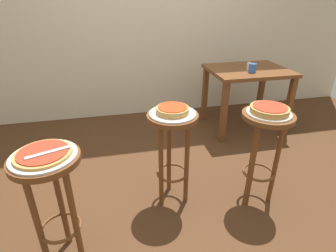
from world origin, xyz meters
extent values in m
plane|color=#4C2D19|center=(0.00, 0.00, 0.00)|extent=(6.00, 6.00, 0.00)
cylinder|color=brown|center=(-0.88, -0.60, 0.74)|extent=(0.37, 0.37, 0.03)
cylinder|color=brown|center=(-0.88, -0.49, 0.36)|extent=(0.04, 0.04, 0.72)
cylinder|color=brown|center=(-0.98, -0.66, 0.36)|extent=(0.04, 0.04, 0.72)
cylinder|color=brown|center=(-0.78, -0.66, 0.36)|extent=(0.04, 0.04, 0.72)
torus|color=brown|center=(-0.88, -0.60, 0.25)|extent=(0.25, 0.25, 0.02)
cylinder|color=silver|center=(-0.88, -0.60, 0.76)|extent=(0.34, 0.34, 0.01)
cylinder|color=tan|center=(-0.88, -0.60, 0.77)|extent=(0.29, 0.29, 0.01)
cylinder|color=#B23823|center=(-0.88, -0.60, 0.78)|extent=(0.26, 0.26, 0.01)
cylinder|color=brown|center=(0.57, -0.35, 0.74)|extent=(0.37, 0.37, 0.03)
cylinder|color=brown|center=(0.57, -0.24, 0.36)|extent=(0.04, 0.04, 0.72)
cylinder|color=brown|center=(0.47, -0.41, 0.36)|extent=(0.04, 0.04, 0.72)
cylinder|color=brown|center=(0.67, -0.41, 0.36)|extent=(0.04, 0.04, 0.72)
torus|color=brown|center=(0.57, -0.35, 0.25)|extent=(0.25, 0.25, 0.02)
cylinder|color=white|center=(0.57, -0.35, 0.76)|extent=(0.31, 0.31, 0.01)
cylinder|color=tan|center=(0.57, -0.35, 0.79)|extent=(0.27, 0.27, 0.04)
cylinder|color=#B23823|center=(0.57, -0.35, 0.81)|extent=(0.24, 0.24, 0.01)
cylinder|color=brown|center=(-0.10, -0.21, 0.74)|extent=(0.37, 0.37, 0.03)
cylinder|color=brown|center=(-0.10, -0.10, 0.36)|extent=(0.04, 0.04, 0.72)
cylinder|color=brown|center=(-0.20, -0.27, 0.36)|extent=(0.04, 0.04, 0.72)
cylinder|color=brown|center=(0.00, -0.27, 0.36)|extent=(0.04, 0.04, 0.72)
torus|color=brown|center=(-0.10, -0.21, 0.25)|extent=(0.25, 0.25, 0.02)
cylinder|color=silver|center=(-0.10, -0.21, 0.76)|extent=(0.33, 0.33, 0.01)
cylinder|color=tan|center=(-0.10, -0.21, 0.79)|extent=(0.23, 0.23, 0.04)
cylinder|color=red|center=(-0.10, -0.21, 0.81)|extent=(0.20, 0.20, 0.01)
cube|color=brown|center=(1.07, 0.90, 0.72)|extent=(0.90, 0.72, 0.04)
cube|color=brown|center=(0.67, 0.60, 0.35)|extent=(0.06, 0.06, 0.70)
cube|color=brown|center=(1.47, 0.60, 0.35)|extent=(0.06, 0.06, 0.70)
cube|color=brown|center=(0.67, 1.21, 0.35)|extent=(0.06, 0.06, 0.70)
cube|color=brown|center=(1.47, 1.21, 0.35)|extent=(0.06, 0.06, 0.70)
cylinder|color=#3360B2|center=(1.03, 0.76, 0.78)|extent=(0.08, 0.08, 0.09)
cylinder|color=white|center=(1.03, 0.85, 0.78)|extent=(0.04, 0.04, 0.09)
cube|color=silver|center=(-0.85, -0.62, 0.79)|extent=(0.21, 0.10, 0.01)
camera|label=1|loc=(-0.51, -1.90, 1.52)|focal=28.78mm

